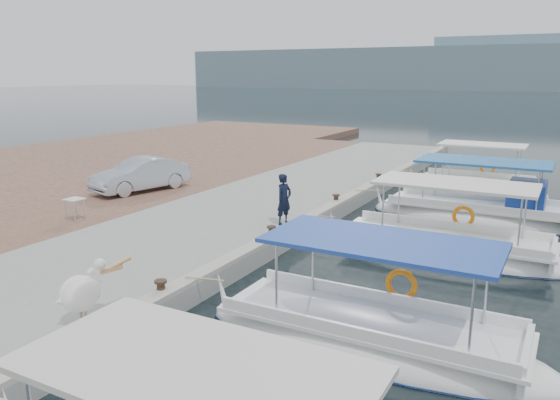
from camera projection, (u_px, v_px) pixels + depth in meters
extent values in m
plane|color=black|center=(256.00, 270.00, 15.03)|extent=(400.00, 400.00, 0.00)
cube|color=gray|center=(256.00, 210.00, 20.65)|extent=(6.00, 40.00, 0.50)
cube|color=#A49D91|center=(323.00, 210.00, 19.29)|extent=(0.44, 40.00, 0.12)
cube|color=brown|center=(154.00, 196.00, 22.97)|extent=(4.00, 40.00, 0.50)
cube|color=brown|center=(2.00, 176.00, 27.61)|extent=(16.00, 60.00, 0.48)
cube|color=slate|center=(379.00, 69.00, 204.07)|extent=(140.00, 40.00, 14.00)
cube|color=beige|center=(193.00, 368.00, 5.84)|extent=(3.90, 2.03, 0.08)
ellipsoid|color=white|center=(369.00, 345.00, 10.76)|extent=(7.22, 2.22, 1.30)
ellipsoid|color=navy|center=(369.00, 346.00, 10.76)|extent=(7.25, 2.26, 0.22)
cube|color=white|center=(370.00, 321.00, 10.65)|extent=(5.92, 1.91, 0.08)
cube|color=#2143A7|center=(382.00, 242.00, 10.19)|extent=(4.33, 2.04, 0.08)
cylinder|color=silver|center=(276.00, 282.00, 10.51)|extent=(0.05, 0.05, 1.60)
torus|color=orange|center=(401.00, 285.00, 11.31)|extent=(0.68, 0.12, 0.68)
ellipsoid|color=white|center=(444.00, 254.00, 16.18)|extent=(7.40, 2.20, 1.30)
ellipsoid|color=navy|center=(444.00, 255.00, 16.19)|extent=(7.43, 2.24, 0.22)
cube|color=white|center=(445.00, 238.00, 16.07)|extent=(6.07, 1.89, 0.08)
cube|color=silver|center=(455.00, 184.00, 15.62)|extent=(4.44, 2.02, 0.08)
cylinder|color=silver|center=(383.00, 211.00, 15.96)|extent=(0.05, 0.05, 1.60)
torus|color=orange|center=(463.00, 216.00, 16.73)|extent=(0.68, 0.12, 0.68)
ellipsoid|color=white|center=(474.00, 219.00, 20.14)|extent=(7.57, 2.45, 1.30)
ellipsoid|color=navy|center=(474.00, 219.00, 20.15)|extent=(7.61, 2.50, 0.22)
cube|color=white|center=(475.00, 205.00, 20.03)|extent=(6.21, 2.11, 0.08)
cube|color=#1F5F9F|center=(484.00, 162.00, 19.57)|extent=(4.54, 2.25, 0.08)
cylinder|color=silver|center=(423.00, 184.00, 19.85)|extent=(0.05, 0.05, 1.60)
torus|color=orange|center=(489.00, 189.00, 20.79)|extent=(0.68, 0.12, 0.68)
cube|color=navy|center=(527.00, 196.00, 19.12)|extent=(1.20, 1.72, 1.00)
ellipsoid|color=white|center=(475.00, 191.00, 24.79)|extent=(6.07, 2.09, 1.30)
ellipsoid|color=navy|center=(475.00, 192.00, 24.80)|extent=(6.10, 2.13, 0.22)
cube|color=white|center=(476.00, 181.00, 24.68)|extent=(4.98, 1.80, 0.08)
cube|color=silver|center=(483.00, 145.00, 24.24)|extent=(3.64, 1.92, 0.08)
cylinder|color=silver|center=(443.00, 163.00, 24.46)|extent=(0.05, 0.05, 1.60)
torus|color=orange|center=(487.00, 168.00, 25.29)|extent=(0.68, 0.12, 0.68)
cylinder|color=black|center=(161.00, 288.00, 12.05)|extent=(0.18, 0.18, 0.30)
cylinder|color=black|center=(161.00, 281.00, 12.02)|extent=(0.28, 0.28, 0.05)
cylinder|color=black|center=(271.00, 232.00, 16.33)|extent=(0.18, 0.18, 0.30)
cylinder|color=black|center=(271.00, 227.00, 16.30)|extent=(0.28, 0.28, 0.05)
cylinder|color=black|center=(336.00, 199.00, 20.62)|extent=(0.18, 0.18, 0.30)
cylinder|color=black|center=(336.00, 195.00, 20.58)|extent=(0.28, 0.28, 0.05)
cylinder|color=black|center=(378.00, 177.00, 24.90)|extent=(0.18, 0.18, 0.30)
cylinder|color=black|center=(379.00, 174.00, 24.87)|extent=(0.28, 0.28, 0.05)
cylinder|color=tan|center=(81.00, 312.00, 10.73)|extent=(0.06, 0.06, 0.37)
cylinder|color=tan|center=(85.00, 315.00, 10.61)|extent=(0.06, 0.06, 0.37)
ellipsoid|color=white|center=(81.00, 294.00, 10.58)|extent=(0.75, 0.99, 0.69)
cylinder|color=white|center=(96.00, 276.00, 10.73)|extent=(0.23, 0.35, 0.37)
sphere|color=white|center=(100.00, 264.00, 10.76)|extent=(0.23, 0.23, 0.23)
cone|color=#EAA566|center=(116.00, 265.00, 11.02)|extent=(0.29, 0.68, 0.27)
imported|color=black|center=(284.00, 199.00, 17.53)|extent=(0.53, 0.68, 1.66)
imported|color=#AEB8C7|center=(141.00, 175.00, 22.66)|extent=(2.46, 4.35, 1.36)
cylinder|color=silver|center=(66.00, 210.00, 18.07)|extent=(0.06, 0.06, 0.70)
cylinder|color=silver|center=(74.00, 212.00, 17.89)|extent=(0.06, 0.06, 0.70)
cylinder|color=silver|center=(76.00, 208.00, 18.41)|extent=(0.06, 0.06, 0.70)
cylinder|color=silver|center=(84.00, 209.00, 18.23)|extent=(0.06, 0.06, 0.70)
cube|color=white|center=(74.00, 199.00, 18.07)|extent=(0.55, 0.55, 0.03)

